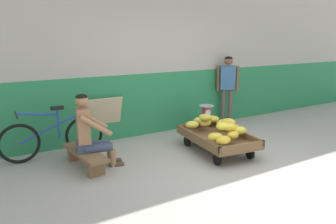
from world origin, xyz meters
name	(u,v)px	position (x,y,z in m)	size (l,w,h in m)	color
ground_plane	(246,176)	(0.00, 0.00, 0.00)	(80.00, 80.00, 0.00)	#A39E93
back_wall	(152,51)	(0.00, 2.76, 1.67)	(16.00, 0.30, 3.34)	#287F4C
banana_cart	(217,139)	(0.30, 1.02, 0.24)	(1.02, 1.54, 0.36)	brown
banana_pile	(218,126)	(0.31, 1.02, 0.46)	(0.99, 1.38, 0.27)	yellow
low_bench	(85,155)	(-1.86, 1.53, 0.20)	(0.40, 1.12, 0.27)	brown
vendor_seated	(90,131)	(-1.77, 1.51, 0.57)	(0.72, 0.56, 1.14)	#9E704C
plastic_crate	(206,126)	(0.84, 2.01, 0.15)	(0.36, 0.28, 0.30)	#19847F
weighing_scale	(207,112)	(0.84, 2.01, 0.45)	(0.30, 0.30, 0.29)	#28282D
bicycle_near_left	(53,137)	(-2.16, 2.22, 0.35)	(1.66, 0.48, 0.86)	black
sign_board	(103,120)	(-1.15, 2.59, 0.43)	(0.70, 0.30, 0.86)	#C6B289
customer_adult	(228,82)	(1.72, 2.39, 0.95)	(0.40, 0.35, 1.53)	brown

